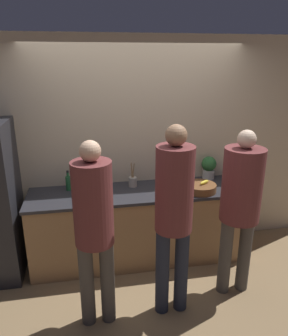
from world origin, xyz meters
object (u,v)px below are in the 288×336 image
(fruit_bowl, at_px, (200,188))
(bottle_dark, at_px, (169,190))
(person_center, at_px, (174,208))
(potted_plant, at_px, (209,167))
(utensil_crock, at_px, (133,181))
(cup_white, at_px, (231,183))
(person_right, at_px, (241,198))
(cup_yellow, at_px, (240,184))
(bottle_green, at_px, (68,183))
(person_left, at_px, (94,222))

(fruit_bowl, distance_m, bottle_dark, 0.39)
(person_center, bearing_deg, potted_plant, 56.41)
(utensil_crock, distance_m, potted_plant, 1.00)
(cup_white, bearing_deg, person_center, -137.57)
(person_right, bearing_deg, potted_plant, 86.06)
(bottle_dark, height_order, cup_yellow, bottle_dark)
(fruit_bowl, height_order, cup_yellow, fruit_bowl)
(person_right, distance_m, cup_yellow, 0.72)
(utensil_crock, bearing_deg, cup_white, -10.33)
(person_center, distance_m, person_right, 0.73)
(utensil_crock, bearing_deg, fruit_bowl, -21.53)
(bottle_green, bearing_deg, person_center, -49.18)
(fruit_bowl, height_order, utensil_crock, utensil_crock)
(fruit_bowl, height_order, bottle_dark, bottle_dark)
(bottle_dark, distance_m, potted_plant, 0.78)
(bottle_dark, distance_m, cup_white, 0.81)
(person_right, relative_size, bottle_green, 7.30)
(person_left, distance_m, cup_yellow, 1.91)
(fruit_bowl, relative_size, bottle_dark, 2.31)
(person_left, xyz_separation_m, cup_white, (1.65, 0.89, -0.11))
(person_right, height_order, bottle_dark, person_right)
(fruit_bowl, xyz_separation_m, cup_yellow, (0.49, 0.01, 0.00))
(person_right, relative_size, bottle_dark, 11.01)
(cup_yellow, bearing_deg, bottle_green, 171.27)
(potted_plant, bearing_deg, fruit_bowl, -122.11)
(person_left, height_order, person_center, person_center)
(person_right, relative_size, cup_white, 22.50)
(bottle_green, distance_m, cup_yellow, 2.00)
(person_right, distance_m, bottle_green, 1.92)
(person_center, xyz_separation_m, bottle_green, (-0.95, 1.10, -0.11))
(person_center, relative_size, bottle_green, 7.76)
(person_left, relative_size, utensil_crock, 5.90)
(fruit_bowl, relative_size, cup_white, 4.72)
(person_left, xyz_separation_m, person_center, (0.70, 0.02, 0.06))
(person_left, distance_m, person_right, 1.43)
(person_center, distance_m, utensil_crock, 1.11)
(person_left, relative_size, cup_white, 22.64)
(utensil_crock, relative_size, cup_yellow, 3.07)
(bottle_green, height_order, cup_yellow, bottle_green)
(cup_white, bearing_deg, fruit_bowl, -168.77)
(cup_yellow, distance_m, potted_plant, 0.46)
(utensil_crock, xyz_separation_m, bottle_dark, (0.36, -0.34, -0.01))
(utensil_crock, height_order, cup_white, utensil_crock)
(person_center, height_order, cup_white, person_center)
(fruit_bowl, relative_size, utensil_crock, 1.23)
(cup_yellow, bearing_deg, fruit_bowl, -178.45)
(bottle_dark, bearing_deg, cup_white, 9.32)
(person_left, bearing_deg, bottle_dark, 41.61)
(person_center, height_order, bottle_green, person_center)
(bottle_dark, xyz_separation_m, potted_plant, (0.63, 0.44, 0.09))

